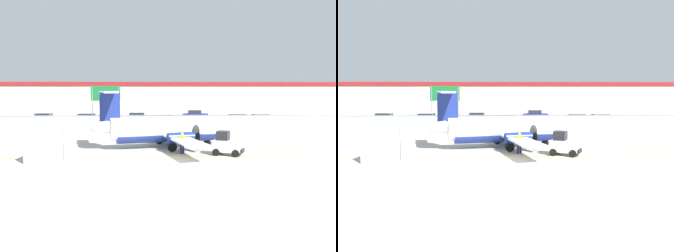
# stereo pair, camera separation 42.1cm
# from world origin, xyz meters

# --- Properties ---
(ground_plane) EXTENTS (140.00, 140.00, 0.01)m
(ground_plane) POSITION_xyz_m (0.00, 2.00, 0.00)
(ground_plane) COLOR #B7B2A3
(perimeter_fence) EXTENTS (98.00, 0.10, 2.10)m
(perimeter_fence) POSITION_xyz_m (0.00, 18.00, 1.12)
(perimeter_fence) COLOR gray
(perimeter_fence) RESTS_ON ground
(parking_lot_strip) EXTENTS (98.00, 17.00, 0.12)m
(parking_lot_strip) POSITION_xyz_m (0.00, 29.50, 0.06)
(parking_lot_strip) COLOR #38383A
(parking_lot_strip) RESTS_ON ground
(background_building) EXTENTS (91.00, 8.10, 6.50)m
(background_building) POSITION_xyz_m (0.00, 47.99, 3.26)
(background_building) COLOR beige
(background_building) RESTS_ON ground
(commuter_airplane) EXTENTS (13.28, 15.98, 4.92)m
(commuter_airplane) POSITION_xyz_m (1.09, 6.54, 1.60)
(commuter_airplane) COLOR white
(commuter_airplane) RESTS_ON ground
(baggage_tug) EXTENTS (2.58, 2.12, 1.88)m
(baggage_tug) POSITION_xyz_m (5.10, 2.35, 0.86)
(baggage_tug) COLOR silver
(baggage_tug) RESTS_ON ground
(ground_crew_worker) EXTENTS (0.54, 0.43, 1.70)m
(ground_crew_worker) POSITION_xyz_m (1.73, 3.14, 0.95)
(ground_crew_worker) COLOR #191E4C
(ground_crew_worker) RESTS_ON ground
(cargo_container) EXTENTS (2.58, 2.22, 2.20)m
(cargo_container) POSITION_xyz_m (-8.07, 0.43, 1.10)
(cargo_container) COLOR silver
(cargo_container) RESTS_ON ground
(traffic_cone_near_left) EXTENTS (0.36, 0.36, 0.64)m
(traffic_cone_near_left) POSITION_xyz_m (1.18, 9.17, 0.31)
(traffic_cone_near_left) COLOR orange
(traffic_cone_near_left) RESTS_ON ground
(traffic_cone_near_right) EXTENTS (0.36, 0.36, 0.64)m
(traffic_cone_near_right) POSITION_xyz_m (3.24, 4.98, 0.31)
(traffic_cone_near_right) COLOR orange
(traffic_cone_near_right) RESTS_ON ground
(parked_car_0) EXTENTS (4.35, 2.32, 1.58)m
(parked_car_0) POSITION_xyz_m (-15.74, 28.78, 0.89)
(parked_car_0) COLOR #B28C19
(parked_car_0) RESTS_ON parking_lot_strip
(parked_car_1) EXTENTS (4.37, 2.39, 1.58)m
(parked_car_1) POSITION_xyz_m (-9.49, 27.73, 0.89)
(parked_car_1) COLOR gray
(parked_car_1) RESTS_ON parking_lot_strip
(parked_car_2) EXTENTS (4.33, 2.28, 1.58)m
(parked_car_2) POSITION_xyz_m (-7.20, 32.00, 0.89)
(parked_car_2) COLOR red
(parked_car_2) RESTS_ON parking_lot_strip
(parked_car_3) EXTENTS (4.34, 2.32, 1.58)m
(parked_car_3) POSITION_xyz_m (-2.57, 29.74, 0.89)
(parked_car_3) COLOR gray
(parked_car_3) RESTS_ON parking_lot_strip
(parked_car_4) EXTENTS (4.32, 2.26, 1.58)m
(parked_car_4) POSITION_xyz_m (1.95, 24.67, 0.89)
(parked_car_4) COLOR red
(parked_car_4) RESTS_ON parking_lot_strip
(parked_car_5) EXTENTS (4.22, 2.05, 1.58)m
(parked_car_5) POSITION_xyz_m (6.97, 35.95, 0.89)
(parked_car_5) COLOR navy
(parked_car_5) RESTS_ON parking_lot_strip
(parked_car_6) EXTENTS (4.26, 2.12, 1.58)m
(parked_car_6) POSITION_xyz_m (11.75, 25.71, 0.89)
(parked_car_6) COLOR #19662D
(parked_car_6) RESTS_ON parking_lot_strip
(parked_car_7) EXTENTS (4.39, 2.45, 1.58)m
(parked_car_7) POSITION_xyz_m (14.98, 25.41, 0.89)
(parked_car_7) COLOR gray
(parked_car_7) RESTS_ON parking_lot_strip
(highway_sign) EXTENTS (3.60, 0.14, 5.50)m
(highway_sign) POSITION_xyz_m (-6.04, 20.13, 4.14)
(highway_sign) COLOR slate
(highway_sign) RESTS_ON ground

